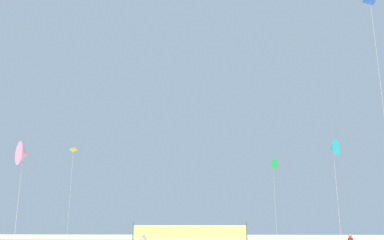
# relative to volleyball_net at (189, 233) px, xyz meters

# --- Properties ---
(volleyball_net) EXTENTS (8.08, 0.39, 2.40)m
(volleyball_net) POSITION_rel_volleyball_net_xyz_m (0.00, 0.00, 0.00)
(volleyball_net) COLOR #4C4C51
(volleyball_net) RESTS_ON ground
(kite_yellow_diamond) EXTENTS (0.73, 0.73, 8.74)m
(kite_yellow_diamond) POSITION_rel_volleyball_net_xyz_m (-10.41, 4.95, 6.77)
(kite_yellow_diamond) COLOR silver
(kite_yellow_diamond) RESTS_ON ground
(kite_blue_diamond) EXTENTS (0.96, 0.96, 15.75)m
(kite_blue_diamond) POSITION_rel_volleyball_net_xyz_m (11.30, -7.00, 13.68)
(kite_blue_diamond) COLOR silver
(kite_blue_diamond) RESTS_ON ground
(kite_cyan_delta) EXTENTS (1.02, 1.04, 7.63)m
(kite_cyan_delta) POSITION_rel_volleyball_net_xyz_m (9.53, -3.06, 5.46)
(kite_cyan_delta) COLOR silver
(kite_cyan_delta) RESTS_ON ground
(kite_pink_delta) EXTENTS (1.23, 1.31, 6.77)m
(kite_pink_delta) POSITION_rel_volleyball_net_xyz_m (-8.88, -7.56, 4.47)
(kite_pink_delta) COLOR silver
(kite_pink_delta) RESTS_ON ground
(kite_green_delta) EXTENTS (0.90, 0.84, 7.68)m
(kite_green_delta) POSITION_rel_volleyball_net_xyz_m (6.99, 5.49, 5.58)
(kite_green_delta) COLOR silver
(kite_green_delta) RESTS_ON ground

